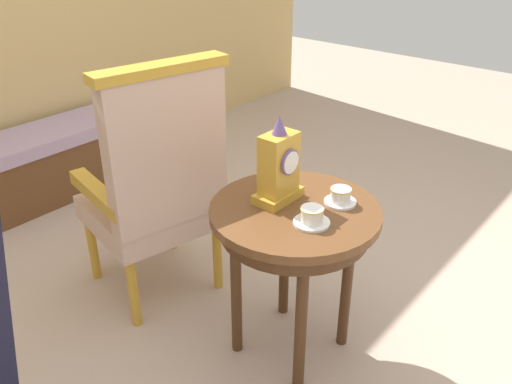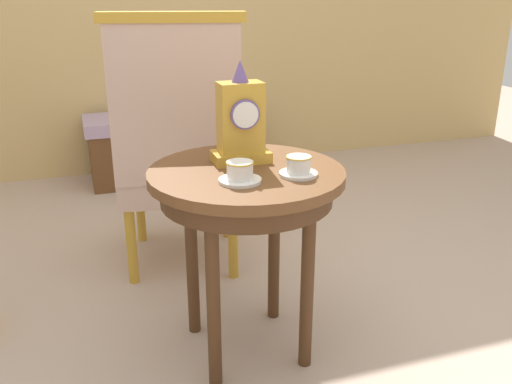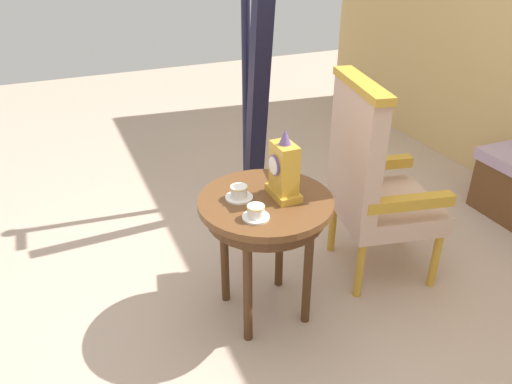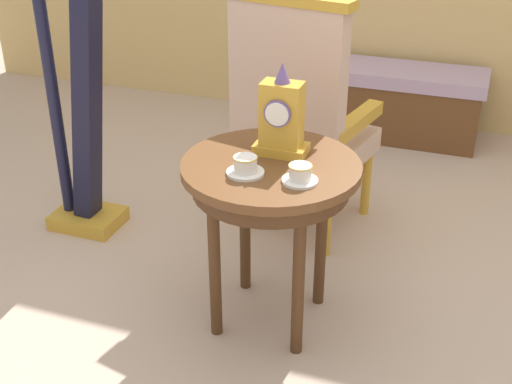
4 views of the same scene
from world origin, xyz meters
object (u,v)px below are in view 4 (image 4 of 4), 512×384
object	(u,v)px
mantel_clock	(281,119)
armchair	(299,115)
teacup_right	(300,174)
side_table	(271,185)
teacup_left	(245,166)
window_bench	(388,101)
harp	(76,79)

from	to	relation	value
mantel_clock	armchair	size ratio (longest dim) A/B	0.29
teacup_right	mantel_clock	size ratio (longest dim) A/B	0.36
side_table	armchair	distance (m)	0.68
teacup_left	window_bench	world-z (taller)	teacup_left
armchair	window_bench	world-z (taller)	armchair
mantel_clock	harp	bearing A→B (deg)	164.19
side_table	harp	size ratio (longest dim) A/B	0.36
teacup_left	harp	distance (m)	1.09
teacup_right	harp	distance (m)	1.26
side_table	teacup_right	world-z (taller)	teacup_right
teacup_right	harp	size ratio (longest dim) A/B	0.07
armchair	harp	xyz separation A→B (m)	(-0.93, -0.29, 0.16)
teacup_right	mantel_clock	distance (m)	0.26
mantel_clock	harp	xyz separation A→B (m)	(-1.03, 0.29, -0.06)
teacup_left	window_bench	bearing A→B (deg)	85.45
teacup_right	window_bench	xyz separation A→B (m)	(-0.02, 2.10, -0.48)
teacup_left	window_bench	xyz separation A→B (m)	(0.17, 2.11, -0.48)
armchair	harp	world-z (taller)	harp
side_table	teacup_left	size ratio (longest dim) A/B	5.17
teacup_left	armchair	world-z (taller)	armchair
armchair	teacup_right	bearing A→B (deg)	-73.55
side_table	teacup_left	world-z (taller)	teacup_left
armchair	harp	size ratio (longest dim) A/B	0.62
side_table	armchair	size ratio (longest dim) A/B	0.59
armchair	side_table	bearing A→B (deg)	-82.10
teacup_right	window_bench	bearing A→B (deg)	90.63
teacup_left	teacup_right	world-z (taller)	teacup_left
side_table	window_bench	bearing A→B (deg)	86.73
side_table	mantel_clock	distance (m)	0.24
teacup_left	armchair	bearing A→B (deg)	92.88
teacup_left	mantel_clock	distance (m)	0.23
teacup_left	window_bench	size ratio (longest dim) A/B	0.11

